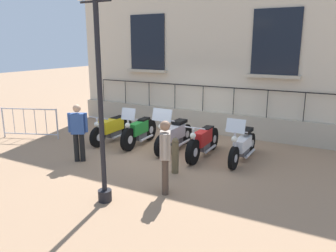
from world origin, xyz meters
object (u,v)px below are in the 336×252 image
Objects in this scene: motorcycle_green at (139,132)px; motorcycle_red at (203,142)px; motorcycle_white at (243,146)px; crowd_barrier at (30,122)px; lamppost at (97,40)px; pedestrian_standing at (165,153)px; motorcycle_silver at (174,135)px; pedestrian_walking at (78,130)px; motorcycle_yellow at (112,128)px; bollard at (175,155)px.

motorcycle_green is 0.95× the size of motorcycle_red.
motorcycle_white is 7.15m from crowd_barrier.
lamppost is (3.56, -0.67, 2.78)m from motorcycle_red.
motorcycle_red is at bearing -175.10° from pedestrian_standing.
pedestrian_walking is at bearing -40.31° from motorcycle_silver.
lamppost reaches higher than crowd_barrier.
lamppost is 6.40m from crowd_barrier.
motorcycle_red is at bearing 125.20° from pedestrian_walking.
pedestrian_walking reaches higher than crowd_barrier.
lamppost is at bearing -10.71° from motorcycle_red.
lamppost is at bearing 64.67° from crowd_barrier.
lamppost is at bearing 23.15° from motorcycle_green.
lamppost is at bearing -25.28° from motorcycle_white.
motorcycle_red is 1.11m from motorcycle_white.
pedestrian_walking reaches higher than motorcycle_red.
lamppost reaches higher than motorcycle_yellow.
motorcycle_yellow is 1.33× the size of pedestrian_walking.
motorcycle_yellow is at bearing 111.41° from crowd_barrier.
bollard is (0.43, 5.81, -0.10)m from crowd_barrier.
motorcycle_red is 1.00× the size of motorcycle_white.
motorcycle_silver reaches higher than crowd_barrier.
bollard is at bearing -35.86° from motorcycle_white.
motorcycle_yellow is 3.46m from bollard.
bollard is (1.50, -0.12, 0.03)m from motorcycle_red.
motorcycle_yellow is 1.04× the size of motorcycle_green.
motorcycle_red is at bearing -80.39° from motorcycle_white.
motorcycle_yellow is 2.89m from crowd_barrier.
pedestrian_standing reaches higher than motorcycle_yellow.
motorcycle_white reaches higher than bollard.
motorcycle_green is 1.20m from motorcycle_silver.
pedestrian_standing is (2.76, 1.24, 0.44)m from motorcycle_silver.
motorcycle_white is 1.15× the size of crowd_barrier.
pedestrian_walking is at bearing -60.94° from motorcycle_white.
pedestrian_standing reaches higher than motorcycle_silver.
motorcycle_red is at bearing 82.14° from motorcycle_silver.
crowd_barrier is 6.36m from pedestrian_standing.
pedestrian_walking is at bearing -79.60° from bollard.
pedestrian_walking is (1.98, 0.42, 0.45)m from motorcycle_yellow.
bollard is at bearing 28.66° from motorcycle_silver.
motorcycle_yellow is at bearing -87.30° from motorcycle_white.
crowd_barrier is 3.26m from pedestrian_walking.
motorcycle_yellow is 1.31× the size of pedestrian_standing.
pedestrian_walking reaches higher than bollard.
motorcycle_silver is 1.15× the size of crowd_barrier.
crowd_barrier is (1.11, -3.72, 0.11)m from motorcycle_green.
motorcycle_red is 1.33× the size of pedestrian_standing.
crowd_barrier is at bearing -106.56° from pedestrian_walking.
motorcycle_white is at bearing 91.23° from motorcycle_silver.
motorcycle_silver is 4.63m from lamppost.
motorcycle_red is (0.04, 2.21, -0.02)m from motorcycle_green.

